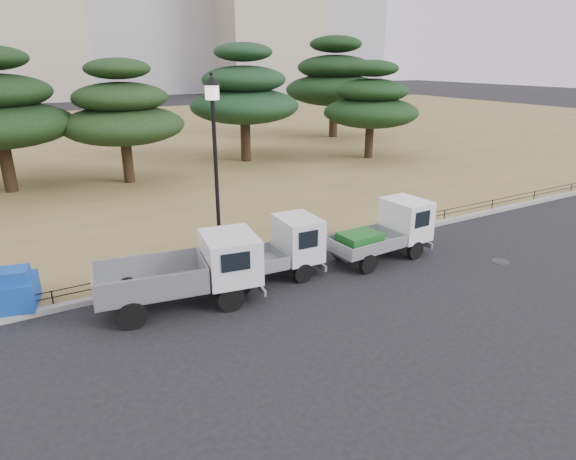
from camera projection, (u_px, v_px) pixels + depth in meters
ground at (321, 291)px, 14.27m from camera, size 220.00×220.00×0.00m
lawn at (114, 142)px, 39.26m from camera, size 120.00×56.00×0.15m
curb at (279, 259)px, 16.37m from camera, size 120.00×0.25×0.16m
truck_large at (189, 269)px, 13.17m from camera, size 4.57×2.33×1.90m
truck_kei_front at (273, 250)px, 14.81m from camera, size 3.60×1.69×1.87m
truck_kei_rear at (386, 231)px, 16.43m from camera, size 3.72×1.78×1.91m
street_lamp at (215, 143)px, 14.32m from camera, size 0.53×0.53×5.89m
pipe_fence at (277, 247)px, 16.37m from camera, size 38.00×0.04×0.40m
tarp_pile at (3, 293)px, 12.86m from camera, size 1.90×1.55×1.12m
manhole at (501, 261)px, 16.33m from camera, size 0.60×0.60×0.01m
pine_center_left at (122, 113)px, 25.00m from camera, size 6.31×6.31×6.41m
pine_center_right at (244, 94)px, 30.34m from camera, size 6.90×6.90×7.32m
pine_east_near at (371, 103)px, 31.53m from camera, size 6.23×6.23×6.29m
pine_east_far at (335, 80)px, 39.90m from camera, size 8.11×8.11×8.15m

